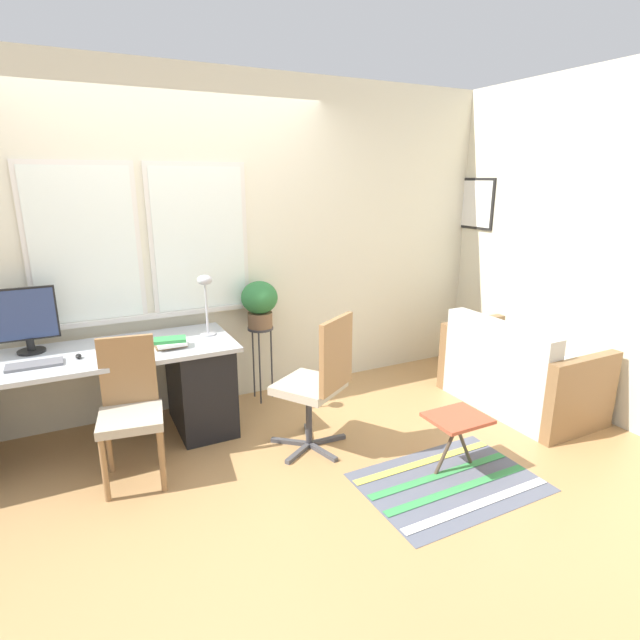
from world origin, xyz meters
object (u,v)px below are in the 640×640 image
Objects in this scene: monitor at (26,319)px; potted_plant at (260,302)px; mouse at (78,356)px; keyboard at (35,365)px; plant_stand at (261,339)px; folding_stool at (457,422)px; desk_lamp at (205,290)px; office_chair_swivel at (318,381)px; couch_loveseat at (516,375)px; desk_chair_wooden at (130,407)px; book_stack at (171,343)px.

potted_plant is at bearing 1.68° from monitor.
monitor is 0.46m from mouse.
keyboard is at bearing -84.67° from monitor.
keyboard is at bearing -167.66° from plant_stand.
monitor is at bearing 135.01° from mouse.
mouse is 0.09× the size of plant_stand.
folding_stool is at bearing -30.84° from mouse.
plant_stand is (0.50, 0.20, -0.51)m from desk_lamp.
keyboard reaches higher than plant_stand.
office_chair_swivel is at bearing -54.47° from desk_lamp.
monitor is at bearing 95.33° from keyboard.
couch_loveseat is 2.18m from plant_stand.
desk_chair_wooden reaches higher than mouse.
book_stack is 0.91m from plant_stand.
plant_stand is (-1.86, 1.10, 0.28)m from couch_loveseat.
mouse is 0.05× the size of couch_loveseat.
keyboard is at bearing 178.98° from book_stack.
book_stack is at bearing 56.04° from desk_chair_wooden.
plant_stand is at bearing 22.19° from desk_lamp.
desk_chair_wooden is at bearing 83.25° from couch_loveseat.
monitor is 1.00m from desk_chair_wooden.
office_chair_swivel is 0.96m from folding_stool.
potted_plant is at bearing 45.00° from plant_stand.
plant_stand is 0.33m from potted_plant.
plant_stand is (1.66, 0.36, -0.17)m from keyboard.
plant_stand is at bearing 12.34° from keyboard.
monitor is 1.93× the size of book_stack.
monitor reaches higher than desk_chair_wooden.
desk_lamp is 0.37× the size of couch_loveseat.
potted_plant is at bearing 13.40° from mouse.
office_chair_swivel reaches higher than keyboard.
mouse is 3.38m from couch_loveseat.
office_chair_swivel is at bearing -23.86° from mouse.
desk_chair_wooden reaches higher than book_stack.
monitor is at bearing -178.32° from potted_plant.
desk_lamp is 1.17× the size of potted_plant.
keyboard is 1.22m from desk_lamp.
plant_stand is at bearing 41.66° from desk_chair_wooden.
monitor reaches higher than keyboard.
desk_lamp is 1.03m from desk_chair_wooden.
mouse reaches higher than plant_stand.
office_chair_swivel reaches higher than mouse.
mouse is 1.45m from potted_plant.
keyboard is at bearing -167.66° from potted_plant.
folding_stool is (0.69, -0.64, -0.18)m from office_chair_swivel.
monitor is 0.98× the size of desk_lamp.
couch_loveseat is at bearing -13.24° from mouse.
potted_plant reaches higher than folding_stool.
potted_plant is (0.00, 0.00, 0.33)m from plant_stand.
keyboard is 0.84× the size of folding_stool.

